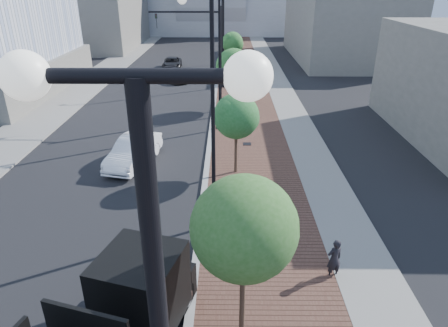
{
  "coord_description": "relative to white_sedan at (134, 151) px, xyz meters",
  "views": [
    {
      "loc": [
        1.18,
        -4.47,
        9.67
      ],
      "look_at": [
        1.0,
        12.0,
        2.0
      ],
      "focal_mm": 31.82,
      "sensor_mm": 36.0,
      "label": 1
    }
  ],
  "objects": [
    {
      "name": "streetlight_1",
      "position": [
        4.69,
        -6.24,
        3.56
      ],
      "size": [
        1.44,
        0.56,
        9.21
      ],
      "color": "black",
      "rests_on": "ground"
    },
    {
      "name": "traffic_mast",
      "position": [
        3.9,
        8.76,
        4.2
      ],
      "size": [
        5.09,
        0.2,
        8.0
      ],
      "color": "black",
      "rests_on": "ground"
    },
    {
      "name": "white_sedan",
      "position": [
        0.0,
        0.0,
        0.0
      ],
      "size": [
        2.65,
        5.01,
        1.57
      ],
      "primitive_type": "imported",
      "rotation": [
        0.0,
        0.0,
        -0.22
      ],
      "color": "white",
      "rests_on": "ground"
    },
    {
      "name": "commercial_block_ne",
      "position": [
        20.2,
        33.76,
        3.21
      ],
      "size": [
        12.0,
        22.0,
        8.0
      ],
      "primitive_type": "cube",
      "color": "slate",
      "rests_on": "ground"
    },
    {
      "name": "dark_car_mid",
      "position": [
        -1.29,
        26.85,
        -0.16
      ],
      "size": [
        2.32,
        4.63,
        1.26
      ],
      "primitive_type": "imported",
      "rotation": [
        0.0,
        0.0,
        0.05
      ],
      "color": "black",
      "rests_on": "ground"
    },
    {
      "name": "tree_3",
      "position": [
        5.85,
        22.79,
        2.77
      ],
      "size": [
        2.3,
        2.23,
        4.69
      ],
      "color": "#382619",
      "rests_on": "ground"
    },
    {
      "name": "dark_car_far",
      "position": [
        -0.13,
        20.44,
        -0.16
      ],
      "size": [
        3.31,
        4.62,
        1.24
      ],
      "primitive_type": "imported",
      "rotation": [
        0.0,
        0.0,
        0.41
      ],
      "color": "black",
      "rests_on": "ground"
    },
    {
      "name": "curb",
      "position": [
        4.2,
        23.76,
        -0.72
      ],
      "size": [
        0.3,
        140.0,
        0.14
      ],
      "primitive_type": "cube",
      "color": "gray",
      "rests_on": "ground"
    },
    {
      "name": "commercial_block_nw",
      "position": [
        -15.8,
        43.76,
        4.21
      ],
      "size": [
        14.0,
        20.0,
        10.0
      ],
      "primitive_type": "cube",
      "color": "slate",
      "rests_on": "ground"
    },
    {
      "name": "pedestrian",
      "position": [
        9.12,
        -9.49,
        -0.0
      ],
      "size": [
        0.66,
        0.54,
        1.57
      ],
      "primitive_type": "imported",
      "rotation": [
        0.0,
        0.0,
        3.47
      ],
      "color": "black",
      "rests_on": "ground"
    },
    {
      "name": "tree_2",
      "position": [
        5.85,
        10.79,
        2.64
      ],
      "size": [
        2.81,
        2.81,
        4.84
      ],
      "color": "#382619",
      "rests_on": "ground"
    },
    {
      "name": "streetlight_2",
      "position": [
        4.8,
        5.76,
        4.03
      ],
      "size": [
        1.72,
        0.56,
        9.28
      ],
      "color": "black",
      "rests_on": "ground"
    },
    {
      "name": "concrete_strip",
      "position": [
        10.4,
        23.76,
        -0.72
      ],
      "size": [
        2.4,
        140.0,
        0.13
      ],
      "primitive_type": "cube",
      "color": "slate",
      "rests_on": "ground"
    },
    {
      "name": "tree_0",
      "position": [
        5.85,
        -12.21,
        3.11
      ],
      "size": [
        2.81,
        2.81,
        5.31
      ],
      "color": "#382619",
      "rests_on": "ground"
    },
    {
      "name": "tree_1",
      "position": [
        5.85,
        -1.21,
        2.49
      ],
      "size": [
        2.41,
        2.36,
        4.47
      ],
      "color": "#382619",
      "rests_on": "ground"
    },
    {
      "name": "streetlight_3",
      "position": [
        4.69,
        17.76,
        3.56
      ],
      "size": [
        1.44,
        0.56,
        9.21
      ],
      "color": "black",
      "rests_on": "ground"
    },
    {
      "name": "utility_cover_1",
      "position": [
        6.6,
        -8.24,
        -0.66
      ],
      "size": [
        0.5,
        0.5,
        0.02
      ],
      "primitive_type": "cube",
      "color": "black",
      "rests_on": "sidewalk"
    },
    {
      "name": "sidewalk",
      "position": [
        7.7,
        23.76,
        -0.73
      ],
      "size": [
        7.0,
        140.0,
        0.12
      ],
      "primitive_type": "cube",
      "color": "#4C2D23",
      "rests_on": "ground"
    },
    {
      "name": "utility_cover_2",
      "position": [
        6.6,
        2.76,
        -0.66
      ],
      "size": [
        0.5,
        0.5,
        0.02
      ],
      "primitive_type": "cube",
      "color": "black",
      "rests_on": "sidewalk"
    },
    {
      "name": "streetlight_4",
      "position": [
        4.8,
        29.76,
        4.03
      ],
      "size": [
        1.72,
        0.56,
        9.28
      ],
      "color": "black",
      "rests_on": "ground"
    },
    {
      "name": "west_sidewalk",
      "position": [
        -8.8,
        23.76,
        -0.73
      ],
      "size": [
        4.0,
        140.0,
        0.12
      ],
      "primitive_type": "cube",
      "color": "slate",
      "rests_on": "ground"
    }
  ]
}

